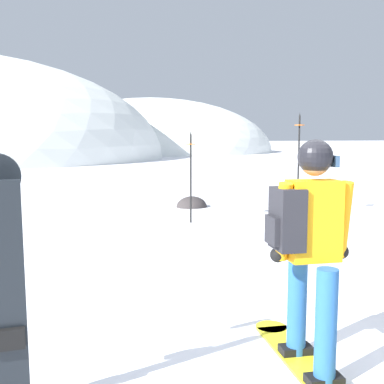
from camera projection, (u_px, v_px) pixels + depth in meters
The scene contains 7 objects.
ground_plane at pixel (309, 357), 3.73m from camera, with size 300.00×300.00×0.00m, color white.
ridge_peak_far at pixel (153, 152), 51.72m from camera, with size 26.27×23.64×11.62m.
snowboarder_main at pixel (308, 250), 3.41m from camera, with size 0.65×1.83×1.71m.
spare_snowboard at pixel (1, 290), 2.80m from camera, with size 0.28×0.31×1.64m.
piste_marker_near at pixel (299, 159), 9.97m from camera, with size 0.20×0.20×2.23m.
piste_marker_far at pixel (191, 171), 9.43m from camera, with size 0.20×0.20×1.84m.
rock_dark at pixel (192, 207), 11.63m from camera, with size 0.76×0.65×0.53m.
Camera 1 is at (-1.98, -3.09, 1.74)m, focal length 44.27 mm.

